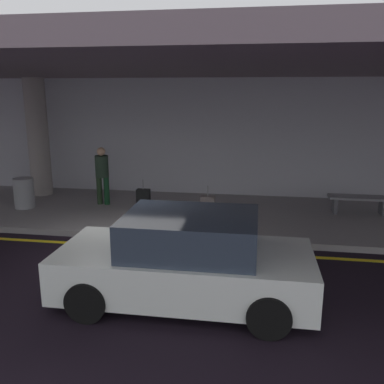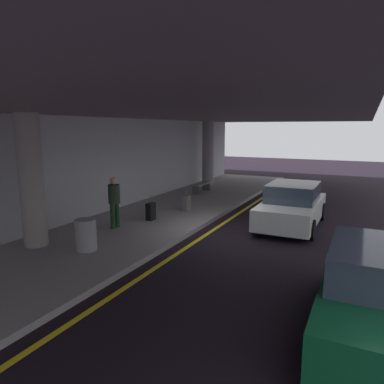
{
  "view_description": "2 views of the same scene",
  "coord_description": "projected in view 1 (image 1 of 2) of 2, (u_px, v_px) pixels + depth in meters",
  "views": [
    {
      "loc": [
        2.84,
        -7.87,
        3.4
      ],
      "look_at": [
        1.2,
        2.38,
        0.87
      ],
      "focal_mm": 39.0,
      "sensor_mm": 36.0,
      "label": 1
    },
    {
      "loc": [
        -10.69,
        -3.87,
        3.4
      ],
      "look_at": [
        2.14,
        2.44,
        0.82
      ],
      "focal_mm": 33.29,
      "sensor_mm": 36.0,
      "label": 2
    }
  ],
  "objects": [
    {
      "name": "ground_plane",
      "position": [
        118.0,
        256.0,
        8.79
      ],
      "size": [
        60.0,
        60.0,
        0.0
      ],
      "primitive_type": "plane",
      "color": "black"
    },
    {
      "name": "sidewalk",
      "position": [
        154.0,
        212.0,
        11.75
      ],
      "size": [
        26.0,
        4.2,
        0.15
      ],
      "primitive_type": "cube",
      "color": "gray",
      "rests_on": "ground"
    },
    {
      "name": "lane_stripe_yellow",
      "position": [
        127.0,
        246.0,
        9.36
      ],
      "size": [
        26.0,
        0.14,
        0.01
      ],
      "primitive_type": "cube",
      "color": "yellow",
      "rests_on": "ground"
    },
    {
      "name": "support_column_far_left",
      "position": [
        38.0,
        138.0,
        13.07
      ],
      "size": [
        0.65,
        0.65,
        3.65
      ],
      "primitive_type": "cylinder",
      "color": "gray",
      "rests_on": "sidewalk"
    },
    {
      "name": "ceiling_overhang",
      "position": [
        146.0,
        68.0,
        10.35
      ],
      "size": [
        28.0,
        13.2,
        0.3
      ],
      "primitive_type": "cube",
      "color": "slate",
      "rests_on": "support_column_far_left"
    },
    {
      "name": "terminal_back_wall",
      "position": [
        170.0,
        139.0,
        13.48
      ],
      "size": [
        26.0,
        0.3,
        3.8
      ],
      "primitive_type": "cube",
      "color": "#AFB0BA",
      "rests_on": "ground"
    },
    {
      "name": "car_white",
      "position": [
        186.0,
        261.0,
        6.77
      ],
      "size": [
        4.1,
        1.92,
        1.5
      ],
      "rotation": [
        0.0,
        0.0,
        -0.06
      ],
      "color": "white",
      "rests_on": "ground"
    },
    {
      "name": "person_waiting_for_ride",
      "position": [
        102.0,
        172.0,
        12.06
      ],
      "size": [
        0.38,
        0.38,
        1.68
      ],
      "rotation": [
        0.0,
        0.0,
        2.87
      ],
      "color": "#1D2E1B",
      "rests_on": "sidewalk"
    },
    {
      "name": "suitcase_upright_primary",
      "position": [
        208.0,
        208.0,
        10.76
      ],
      "size": [
        0.36,
        0.22,
        0.9
      ],
      "rotation": [
        0.0,
        0.0,
        0.25
      ],
      "color": "#615855",
      "rests_on": "sidewalk"
    },
    {
      "name": "suitcase_upright_secondary",
      "position": [
        143.0,
        200.0,
        11.51
      ],
      "size": [
        0.36,
        0.22,
        0.9
      ],
      "rotation": [
        0.0,
        0.0,
        0.03
      ],
      "color": "black",
      "rests_on": "sidewalk"
    },
    {
      "name": "bench_metal",
      "position": [
        359.0,
        201.0,
        11.27
      ],
      "size": [
        1.6,
        0.5,
        0.48
      ],
      "color": "slate",
      "rests_on": "sidewalk"
    },
    {
      "name": "trash_bin_steel",
      "position": [
        24.0,
        193.0,
        11.85
      ],
      "size": [
        0.56,
        0.56,
        0.85
      ],
      "primitive_type": "cylinder",
      "color": "gray",
      "rests_on": "sidewalk"
    }
  ]
}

